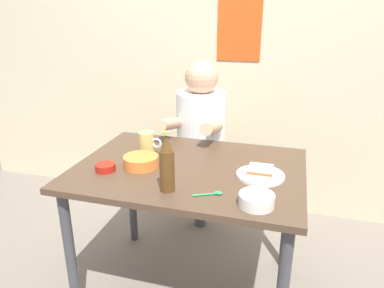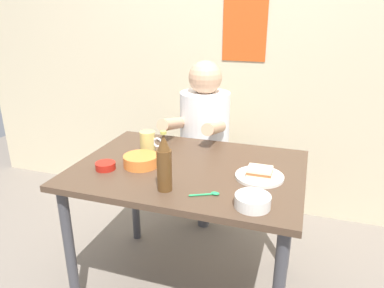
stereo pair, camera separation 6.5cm
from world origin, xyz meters
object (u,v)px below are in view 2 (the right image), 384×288
object	(u,v)px
dining_table	(189,184)
person_seated	(204,124)
beer_bottle	(164,164)
stool	(204,181)
beer_mug	(148,143)
soup_bowl_orange	(141,160)
plate_orange	(259,177)
sandwich	(260,172)

from	to	relation	value
dining_table	person_seated	world-z (taller)	person_seated
beer_bottle	person_seated	bearing A→B (deg)	95.59
stool	beer_mug	world-z (taller)	beer_mug
beer_bottle	soup_bowl_orange	world-z (taller)	beer_bottle
stool	beer_bottle	distance (m)	1.03
plate_orange	person_seated	bearing A→B (deg)	125.24
dining_table	person_seated	bearing A→B (deg)	99.61
person_seated	soup_bowl_orange	bearing A→B (deg)	-99.97
dining_table	plate_orange	xyz separation A→B (m)	(0.35, -0.02, 0.10)
dining_table	beer_bottle	distance (m)	0.34
plate_orange	soup_bowl_orange	bearing A→B (deg)	-175.41
dining_table	beer_mug	distance (m)	0.32
dining_table	beer_mug	world-z (taller)	beer_mug
plate_orange	soup_bowl_orange	xyz separation A→B (m)	(-0.57, -0.05, 0.02)
beer_mug	beer_bottle	bearing A→B (deg)	-55.96
person_seated	beer_mug	xyz separation A→B (m)	(-0.16, -0.52, 0.03)
beer_bottle	beer_mug	bearing A→B (deg)	124.04
beer_bottle	sandwich	bearing A→B (deg)	33.36
person_seated	plate_orange	bearing A→B (deg)	-54.76
person_seated	soup_bowl_orange	size ratio (longest dim) A/B	4.23
stool	plate_orange	xyz separation A→B (m)	(0.45, -0.65, 0.40)
beer_bottle	stool	bearing A→B (deg)	95.52
sandwich	plate_orange	bearing A→B (deg)	3.58
plate_orange	soup_bowl_orange	distance (m)	0.57
plate_orange	beer_mug	xyz separation A→B (m)	(-0.61, 0.12, 0.05)
beer_mug	sandwich	bearing A→B (deg)	-11.12
sandwich	beer_bottle	world-z (taller)	beer_bottle
dining_table	sandwich	world-z (taller)	sandwich
stool	dining_table	bearing A→B (deg)	-80.56
stool	soup_bowl_orange	distance (m)	0.82
stool	beer_bottle	bearing A→B (deg)	-84.48
person_seated	beer_mug	bearing A→B (deg)	-106.85
plate_orange	beer_bottle	world-z (taller)	beer_bottle
sandwich	beer_mug	size ratio (longest dim) A/B	0.87
dining_table	beer_mug	size ratio (longest dim) A/B	8.73
beer_mug	soup_bowl_orange	bearing A→B (deg)	-77.46
dining_table	soup_bowl_orange	xyz separation A→B (m)	(-0.23, -0.07, 0.12)
dining_table	stool	bearing A→B (deg)	99.44
beer_mug	beer_bottle	world-z (taller)	beer_bottle
person_seated	beer_bottle	distance (m)	0.89
dining_table	beer_bottle	bearing A→B (deg)	-94.13
person_seated	beer_bottle	xyz separation A→B (m)	(0.09, -0.88, 0.09)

